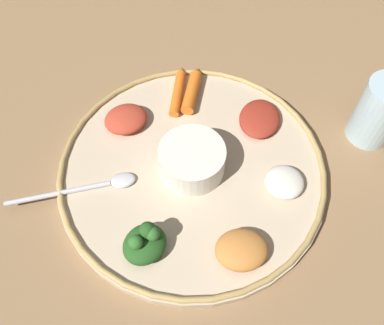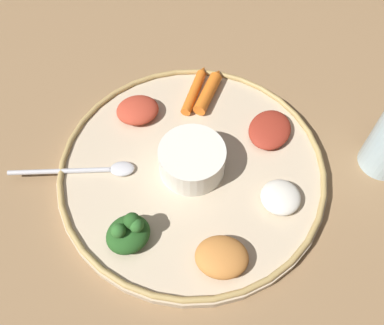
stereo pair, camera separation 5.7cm
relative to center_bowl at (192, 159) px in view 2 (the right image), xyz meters
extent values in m
plane|color=olive|center=(0.00, 0.00, -0.04)|extent=(2.40, 2.40, 0.00)
cylinder|color=#C6B293|center=(0.00, 0.00, -0.03)|extent=(0.38, 0.38, 0.01)
torus|color=tan|center=(0.00, 0.00, -0.02)|extent=(0.37, 0.37, 0.01)
cylinder|color=silver|center=(0.00, 0.00, 0.00)|extent=(0.09, 0.09, 0.04)
cylinder|color=maroon|center=(0.00, 0.00, 0.02)|extent=(0.08, 0.08, 0.01)
ellipsoid|color=silver|center=(-0.08, -0.06, -0.02)|extent=(0.04, 0.04, 0.01)
cylinder|color=silver|center=(-0.14, -0.12, -0.02)|extent=(0.11, 0.09, 0.01)
ellipsoid|color=#23511E|center=(0.00, -0.13, -0.01)|extent=(0.06, 0.07, 0.03)
sphere|color=#2D6628|center=(-0.01, -0.14, 0.01)|extent=(0.02, 0.02, 0.02)
sphere|color=#23511E|center=(0.00, -0.12, 0.01)|extent=(0.02, 0.02, 0.02)
sphere|color=#2D6628|center=(0.01, -0.12, 0.01)|extent=(0.02, 0.02, 0.02)
cylinder|color=orange|center=(-0.06, 0.12, -0.01)|extent=(0.04, 0.08, 0.02)
cone|color=orange|center=(-0.07, 0.16, -0.01)|extent=(0.02, 0.02, 0.02)
cylinder|color=orange|center=(-0.08, 0.11, -0.02)|extent=(0.04, 0.08, 0.02)
cone|color=orange|center=(-0.09, 0.15, -0.02)|extent=(0.02, 0.02, 0.01)
ellipsoid|color=maroon|center=(0.05, 0.12, -0.01)|extent=(0.07, 0.08, 0.02)
ellipsoid|color=silver|center=(0.12, 0.03, -0.01)|extent=(0.07, 0.07, 0.02)
ellipsoid|color=#B73D28|center=(-0.12, 0.03, -0.01)|extent=(0.08, 0.08, 0.02)
ellipsoid|color=#C67A38|center=(0.11, -0.09, -0.01)|extent=(0.08, 0.08, 0.03)
camera|label=1|loc=(0.13, -0.27, 0.48)|focal=39.07mm
camera|label=2|loc=(0.18, -0.24, 0.48)|focal=39.07mm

